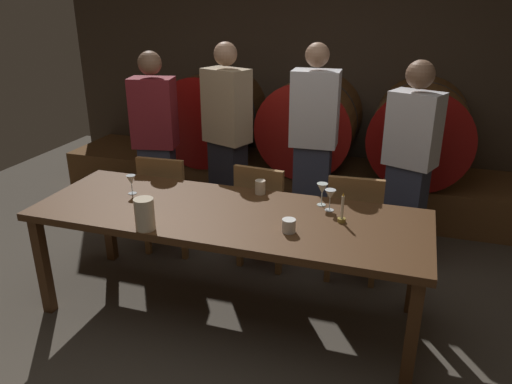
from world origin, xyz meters
name	(u,v)px	position (x,y,z in m)	size (l,w,h in m)	color
ground_plane	(229,335)	(0.00, 0.00, 0.00)	(7.86, 7.86, 0.00)	#4C443A
back_wall	(323,66)	(0.00, 2.95, 1.37)	(6.05, 0.24, 2.74)	#473A2D
barrel_shelf	(308,183)	(0.00, 2.40, 0.21)	(5.44, 0.90, 0.41)	brown
wine_barrel_left	(215,115)	(-1.07, 2.40, 0.88)	(0.94, 0.95, 0.94)	#513319
wine_barrel_center	(312,122)	(0.01, 2.40, 0.88)	(0.94, 0.95, 0.94)	brown
wine_barrel_right	(420,131)	(1.07, 2.40, 0.88)	(0.94, 0.95, 0.94)	brown
dining_table	(228,221)	(-0.09, 0.26, 0.70)	(2.59, 0.90, 0.77)	#4C2D16
chair_left	(168,199)	(-0.90, 0.93, 0.49)	(0.42, 0.42, 0.88)	olive
chair_center	(264,210)	(-0.06, 0.96, 0.49)	(0.43, 0.43, 0.88)	olive
chair_right	(354,222)	(0.66, 0.97, 0.49)	(0.43, 0.43, 0.88)	olive
guest_far_left	(156,142)	(-1.20, 1.34, 0.85)	(0.42, 0.31, 1.65)	#33384C
guest_center_left	(227,142)	(-0.53, 1.40, 0.89)	(0.44, 0.36, 1.74)	black
guest_center_right	(313,148)	(0.23, 1.43, 0.90)	(0.39, 0.26, 1.75)	#33384C
guest_far_right	(410,164)	(1.01, 1.41, 0.85)	(0.44, 0.36, 1.65)	#33384C
candle_center	(342,214)	(0.64, 0.34, 0.82)	(0.05, 0.05, 0.20)	olive
pitcher	(145,214)	(-0.47, -0.13, 0.87)	(0.12, 0.12, 0.20)	beige
wine_glass_left	(131,181)	(-0.86, 0.35, 0.87)	(0.07, 0.07, 0.14)	white
wine_glass_center	(322,189)	(0.47, 0.56, 0.89)	(0.07, 0.07, 0.16)	silver
wine_glass_right	(330,195)	(0.54, 0.50, 0.88)	(0.07, 0.07, 0.15)	white
cup_left	(260,187)	(0.01, 0.63, 0.82)	(0.07, 0.07, 0.10)	beige
cup_right	(289,226)	(0.36, 0.10, 0.81)	(0.08, 0.08, 0.08)	white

